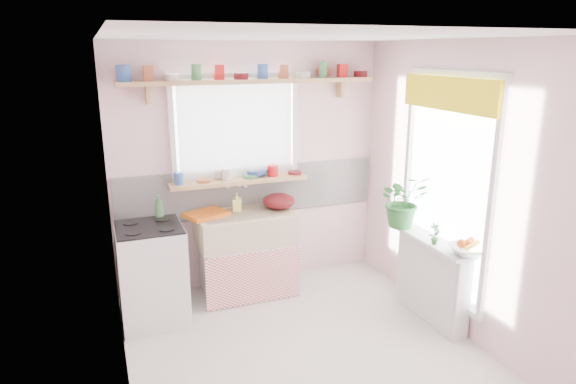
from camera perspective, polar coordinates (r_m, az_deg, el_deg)
name	(u,v)px	position (r m, az deg, el deg)	size (l,w,h in m)	color
room	(340,165)	(4.85, 5.76, 3.03)	(3.20, 3.20, 3.20)	silver
sink_unit	(246,253)	(5.23, -4.70, -6.77)	(0.95, 0.65, 1.11)	white
cooker	(152,274)	(4.84, -14.86, -8.79)	(0.58, 0.58, 0.93)	white
radiator_ledge	(431,278)	(4.94, 15.65, -9.14)	(0.22, 0.95, 0.78)	white
windowsill	(239,181)	(5.18, -5.45, 1.24)	(1.40, 0.22, 0.04)	tan
pine_shelf	(252,81)	(5.06, -4.04, 12.18)	(2.52, 0.24, 0.04)	tan
shelf_crockery	(247,73)	(5.05, -4.53, 13.00)	(2.47, 0.11, 0.12)	#3359A5
sill_crockery	(234,174)	(5.15, -6.00, 1.99)	(1.35, 0.11, 0.12)	#3359A5
dish_tray	(206,214)	(5.05, -9.08, -2.45)	(0.39, 0.29, 0.04)	orange
colander	(279,201)	(5.22, -1.03, -1.01)	(0.33, 0.33, 0.15)	#520E12
jade_plant	(403,201)	(4.98, 12.66, -0.94)	(0.46, 0.40, 0.51)	#2A6A2E
fruit_bowl	(468,250)	(4.52, 19.33, -6.13)	(0.30, 0.30, 0.07)	silver
herb_pot	(435,234)	(4.63, 16.00, -4.48)	(0.11, 0.07, 0.20)	#2A6729
soap_bottle_sink	(237,202)	(5.16, -5.69, -1.10)	(0.08, 0.09, 0.19)	#F7FB6F
sill_cup	(219,175)	(5.18, -7.63, 1.92)	(0.12, 0.12, 0.09)	beige
sill_bowl	(257,173)	(5.28, -3.51, 2.16)	(0.22, 0.22, 0.07)	#31499F
shelf_vase	(324,69)	(5.40, 4.00, 13.50)	(0.16, 0.16, 0.17)	#A44232
cooker_bottle	(159,206)	(4.87, -14.15, -1.54)	(0.08, 0.08, 0.22)	#3D7A44
fruit	(468,243)	(4.51, 19.40, -5.38)	(0.20, 0.14, 0.10)	#F65A14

